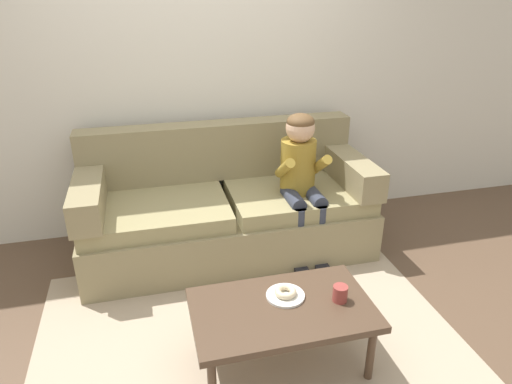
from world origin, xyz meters
TOP-DOWN VIEW (x-y plane):
  - ground at (0.00, 0.00)m, footprint 10.00×10.00m
  - wall_back at (0.00, 1.40)m, footprint 8.00×0.10m
  - area_rug at (0.00, -0.25)m, footprint 2.46×1.91m
  - couch at (0.08, 0.85)m, footprint 2.15×0.90m
  - coffee_table at (0.13, -0.44)m, footprint 0.96×0.57m
  - person_child at (0.60, 0.64)m, footprint 0.34×0.58m
  - plate at (0.17, -0.36)m, footprint 0.21×0.21m
  - donut at (0.17, -0.36)m, footprint 0.15×0.15m
  - mug at (0.44, -0.46)m, footprint 0.08×0.08m

SIDE VIEW (x-z plane):
  - ground at x=0.00m, z-range 0.00..0.00m
  - area_rug at x=0.00m, z-range 0.00..0.01m
  - couch at x=0.08m, z-range -0.13..0.82m
  - coffee_table at x=0.13m, z-range 0.15..0.54m
  - plate at x=0.17m, z-range 0.39..0.40m
  - donut at x=0.17m, z-range 0.40..0.44m
  - mug at x=0.44m, z-range 0.39..0.48m
  - person_child at x=0.60m, z-range 0.12..1.22m
  - wall_back at x=0.00m, z-range 0.00..2.80m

